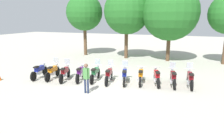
% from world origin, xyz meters
% --- Properties ---
extents(ground_plane, '(80.00, 80.00, 0.00)m').
position_xyz_m(ground_plane, '(0.00, 0.00, 0.00)').
color(ground_plane, '#BCB7A8').
extents(motorcycle_0, '(0.65, 2.17, 0.99)m').
position_xyz_m(motorcycle_0, '(-4.92, -0.76, 0.50)').
color(motorcycle_0, black).
rests_on(motorcycle_0, ground_plane).
extents(motorcycle_1, '(0.67, 2.17, 1.37)m').
position_xyz_m(motorcycle_1, '(-3.94, -0.59, 0.52)').
color(motorcycle_1, black).
rests_on(motorcycle_1, ground_plane).
extents(motorcycle_2, '(0.81, 2.13, 1.37)m').
position_xyz_m(motorcycle_2, '(-2.96, -0.61, 0.52)').
color(motorcycle_2, black).
rests_on(motorcycle_2, ground_plane).
extents(motorcycle_3, '(0.80, 2.14, 0.99)m').
position_xyz_m(motorcycle_3, '(-1.98, -0.28, 0.50)').
color(motorcycle_3, black).
rests_on(motorcycle_3, ground_plane).
extents(motorcycle_4, '(0.63, 2.18, 1.37)m').
position_xyz_m(motorcycle_4, '(-0.99, -0.02, 0.52)').
color(motorcycle_4, black).
rests_on(motorcycle_4, ground_plane).
extents(motorcycle_5, '(0.66, 2.17, 1.37)m').
position_xyz_m(motorcycle_5, '(-0.01, -0.04, 0.52)').
color(motorcycle_5, black).
rests_on(motorcycle_5, ground_plane).
extents(motorcycle_6, '(0.78, 2.14, 1.37)m').
position_xyz_m(motorcycle_6, '(0.97, 0.21, 0.52)').
color(motorcycle_6, black).
rests_on(motorcycle_6, ground_plane).
extents(motorcycle_7, '(0.65, 2.17, 0.99)m').
position_xyz_m(motorcycle_7, '(1.96, 0.52, 0.50)').
color(motorcycle_7, black).
rests_on(motorcycle_7, ground_plane).
extents(motorcycle_8, '(0.82, 2.13, 0.99)m').
position_xyz_m(motorcycle_8, '(2.94, 0.64, 0.50)').
color(motorcycle_8, black).
rests_on(motorcycle_8, ground_plane).
extents(motorcycle_9, '(0.68, 2.17, 1.37)m').
position_xyz_m(motorcycle_9, '(3.92, 0.77, 0.52)').
color(motorcycle_9, black).
rests_on(motorcycle_9, ground_plane).
extents(motorcycle_10, '(0.62, 2.18, 1.37)m').
position_xyz_m(motorcycle_10, '(4.90, 0.93, 0.52)').
color(motorcycle_10, black).
rests_on(motorcycle_10, ground_plane).
extents(person_0, '(0.40, 0.23, 1.68)m').
position_xyz_m(person_0, '(-0.44, -2.33, 0.98)').
color(person_0, '#232D4C').
rests_on(person_0, ground_plane).
extents(tree_0, '(3.94, 3.94, 6.65)m').
position_xyz_m(tree_0, '(-6.28, 8.66, 4.66)').
color(tree_0, brown).
rests_on(tree_0, ground_plane).
extents(tree_1, '(4.57, 4.57, 7.02)m').
position_xyz_m(tree_1, '(-1.42, 8.41, 4.72)').
color(tree_1, brown).
rests_on(tree_1, ground_plane).
extents(tree_2, '(5.25, 5.25, 7.21)m').
position_xyz_m(tree_2, '(2.79, 8.48, 4.58)').
color(tree_2, brown).
rests_on(tree_2, ground_plane).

